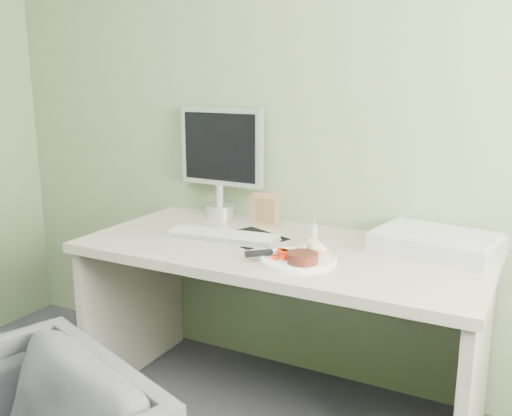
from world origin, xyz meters
The scene contains 14 objects.
wall_back centered at (0.00, 2.00, 1.35)m, with size 3.50×3.50×0.00m, color #6F815B.
desk centered at (0.00, 1.62, 0.55)m, with size 1.60×0.75×0.73m.
plate centered at (0.14, 1.47, 0.74)m, with size 0.28×0.28×0.01m, color white.
steak centered at (0.17, 1.44, 0.76)m, with size 0.11×0.11×0.04m, color black.
potato_pile centered at (0.18, 1.53, 0.77)m, with size 0.11×0.08×0.06m, color tan.
carrot_heap centered at (0.09, 1.45, 0.77)m, with size 0.06×0.05×0.04m, color #F12805.
steak_knife centered at (0.04, 1.45, 0.76)m, with size 0.21×0.20×0.02m.
mousepad centered at (-0.16, 1.67, 0.73)m, with size 0.26×0.22×0.00m, color black.
keyboard centered at (-0.25, 1.60, 0.75)m, with size 0.46×0.14×0.02m, color white.
computer_mouse centered at (0.13, 1.64, 0.75)m, with size 0.06×0.11×0.04m, color white.
photo_frame centered at (-0.19, 1.86, 0.81)m, with size 0.12×0.01×0.15m, color #925F44.
eyedrop_bottle centered at (0.07, 1.80, 0.76)m, with size 0.02×0.02×0.07m.
scanner centered at (0.56, 1.83, 0.76)m, with size 0.45×0.30×0.07m, color silver.
monitor centered at (-0.46, 1.94, 1.02)m, with size 0.43×0.13×0.52m.
Camera 1 is at (0.92, -0.34, 1.40)m, focal length 40.00 mm.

